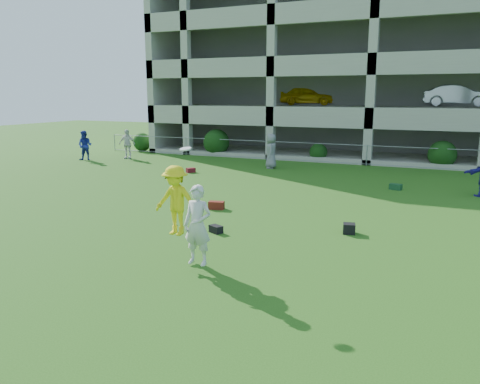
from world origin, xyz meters
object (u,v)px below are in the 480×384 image
at_px(bystander_b, 127,144).
at_px(parking_garage, 390,66).
at_px(bystander_a, 85,146).
at_px(bystander_c, 271,151).
at_px(crate_d, 349,229).
at_px(frisbee_contest, 182,207).

bearing_deg(bystander_b, parking_garage, 28.89).
xyz_separation_m(bystander_a, bystander_c, (11.67, 1.66, 0.03)).
height_order(bystander_b, crate_d, bystander_b).
height_order(bystander_a, crate_d, bystander_a).
relative_size(bystander_c, parking_garage, 0.06).
bearing_deg(frisbee_contest, bystander_c, 101.79).
bearing_deg(parking_garage, bystander_c, -111.53).
height_order(bystander_b, parking_garage, parking_garage).
distance_m(bystander_c, crate_d, 12.62).
xyz_separation_m(bystander_a, parking_garage, (16.37, 13.57, 5.10)).
bearing_deg(parking_garage, crate_d, -85.69).
bearing_deg(parking_garage, bystander_a, -140.34).
bearing_deg(frisbee_contest, parking_garage, 86.56).
height_order(bystander_b, bystander_c, bystander_c).
height_order(crate_d, parking_garage, parking_garage).
distance_m(bystander_b, bystander_c, 9.80).
relative_size(bystander_b, bystander_c, 0.98).
xyz_separation_m(crate_d, parking_garage, (-1.71, 22.76, 5.86)).
bearing_deg(bystander_a, bystander_c, -7.94).
xyz_separation_m(crate_d, frisbee_contest, (-3.32, -3.98, 1.21)).
distance_m(bystander_b, crate_d, 19.57).
distance_m(bystander_b, parking_garage, 19.39).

